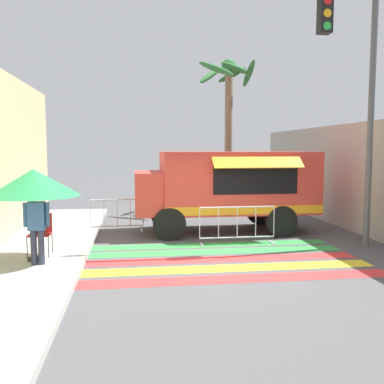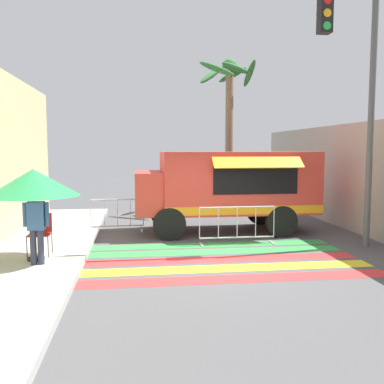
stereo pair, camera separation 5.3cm
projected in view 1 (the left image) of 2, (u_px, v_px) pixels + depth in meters
name	position (u px, v px, depth m)	size (l,w,h in m)	color
ground_plane	(222.00, 260.00, 9.91)	(60.00, 60.00, 0.00)	#4C4C4F
concrete_wall_right	(354.00, 177.00, 13.35)	(0.20, 16.00, 3.37)	#A39E93
crosswalk_painted	(222.00, 259.00, 9.95)	(6.40, 3.60, 0.01)	red
food_truck	(223.00, 184.00, 13.18)	(5.45, 2.76, 2.48)	#D13D33
traffic_signal_pole	(346.00, 70.00, 10.75)	(4.01, 0.29, 6.72)	#515456
patio_umbrella	(34.00, 183.00, 9.11)	(1.95, 1.95, 1.98)	black
folding_chair	(40.00, 230.00, 9.75)	(0.48, 0.48, 0.94)	#4C4C51
vendor_person	(37.00, 223.00, 8.85)	(0.53, 0.21, 1.56)	#2D3347
barricade_front	(237.00, 225.00, 11.50)	(2.07, 0.44, 1.03)	#B7BABF
barricade_side	(117.00, 216.00, 13.23)	(1.63, 0.44, 1.03)	#B7BABF
palm_tree	(228.00, 103.00, 17.14)	(2.28, 2.61, 6.14)	#7A664C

